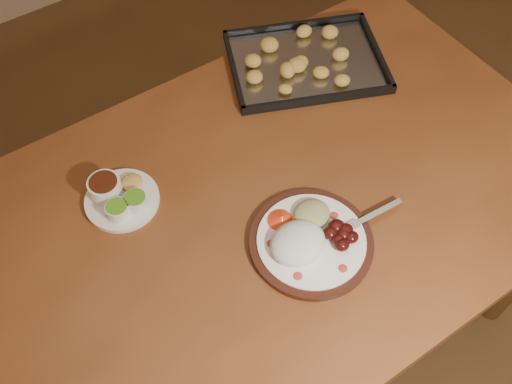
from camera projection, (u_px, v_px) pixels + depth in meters
ground at (333, 293)px, 1.95m from camera, size 4.00×4.00×0.00m
dining_table at (261, 227)px, 1.34m from camera, size 1.51×0.91×0.75m
dinner_plate at (309, 239)px, 1.19m from camera, size 0.35×0.26×0.06m
condiment_saucer at (119, 197)px, 1.25m from camera, size 0.17×0.17×0.06m
baking_tray at (306, 61)px, 1.50m from camera, size 0.48×0.43×0.04m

